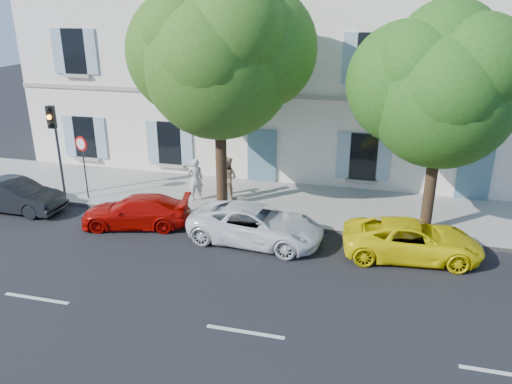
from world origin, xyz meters
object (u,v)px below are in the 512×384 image
(car_dark_sedan, at_px, (15,196))
(car_yellow_supercar, at_px, (412,240))
(pedestrian_a, at_px, (195,180))
(car_white_coupe, at_px, (256,224))
(tree_right, at_px, (442,94))
(tree_left, at_px, (219,63))
(road_sign, at_px, (83,154))
(pedestrian_b, at_px, (228,178))
(car_red_coupe, at_px, (136,211))
(traffic_light, at_px, (54,132))

(car_dark_sedan, relative_size, car_yellow_supercar, 0.88)
(pedestrian_a, bearing_deg, car_white_coupe, 102.95)
(car_yellow_supercar, bearing_deg, tree_right, -21.17)
(tree_left, xyz_separation_m, road_sign, (-5.58, -0.64, -3.60))
(road_sign, bearing_deg, tree_left, 6.58)
(car_yellow_supercar, distance_m, pedestrian_a, 8.72)
(car_dark_sedan, height_order, pedestrian_b, pedestrian_b)
(car_red_coupe, bearing_deg, car_dark_sedan, -104.56)
(car_dark_sedan, relative_size, car_red_coupe, 0.98)
(car_dark_sedan, xyz_separation_m, car_yellow_supercar, (14.85, -0.09, -0.03))
(car_yellow_supercar, height_order, pedestrian_a, pedestrian_a)
(car_yellow_supercar, distance_m, traffic_light, 14.09)
(car_yellow_supercar, relative_size, road_sign, 1.66)
(car_dark_sedan, bearing_deg, tree_left, -73.28)
(pedestrian_a, bearing_deg, car_red_coupe, 26.55)
(road_sign, height_order, pedestrian_b, road_sign)
(car_dark_sedan, distance_m, car_yellow_supercar, 14.85)
(car_red_coupe, relative_size, tree_left, 0.46)
(car_red_coupe, relative_size, car_yellow_supercar, 0.90)
(car_yellow_supercar, height_order, traffic_light, traffic_light)
(traffic_light, xyz_separation_m, pedestrian_a, (5.49, 1.00, -1.86))
(car_dark_sedan, bearing_deg, pedestrian_a, -68.15)
(tree_right, height_order, traffic_light, tree_right)
(car_yellow_supercar, relative_size, pedestrian_b, 2.48)
(car_white_coupe, bearing_deg, car_yellow_supercar, -83.55)
(car_red_coupe, distance_m, car_white_coupe, 4.56)
(car_red_coupe, xyz_separation_m, pedestrian_b, (2.52, 3.11, 0.46))
(car_red_coupe, bearing_deg, pedestrian_a, 139.65)
(traffic_light, relative_size, pedestrian_a, 2.17)
(car_dark_sedan, distance_m, road_sign, 3.01)
(car_white_coupe, xyz_separation_m, pedestrian_b, (-2.03, 3.26, 0.39))
(car_red_coupe, height_order, tree_left, tree_left)
(car_dark_sedan, distance_m, tree_right, 16.08)
(road_sign, bearing_deg, car_red_coupe, -28.63)
(car_yellow_supercar, bearing_deg, road_sign, 76.81)
(tree_left, height_order, tree_right, tree_left)
(car_dark_sedan, bearing_deg, road_sign, -53.33)
(car_white_coupe, xyz_separation_m, tree_right, (5.63, 2.12, 4.27))
(car_dark_sedan, distance_m, car_red_coupe, 5.21)
(tree_left, bearing_deg, road_sign, -173.42)
(road_sign, bearing_deg, car_white_coupe, -13.39)
(car_dark_sedan, xyz_separation_m, pedestrian_a, (6.53, 2.51, 0.39))
(pedestrian_a, bearing_deg, pedestrian_b, 166.15)
(traffic_light, height_order, road_sign, traffic_light)
(car_white_coupe, bearing_deg, car_dark_sedan, 93.21)
(tree_left, height_order, pedestrian_b, tree_left)
(car_white_coupe, height_order, traffic_light, traffic_light)
(car_dark_sedan, xyz_separation_m, pedestrian_b, (7.73, 3.01, 0.39))
(tree_right, distance_m, road_sign, 13.54)
(car_white_coupe, relative_size, pedestrian_b, 2.62)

